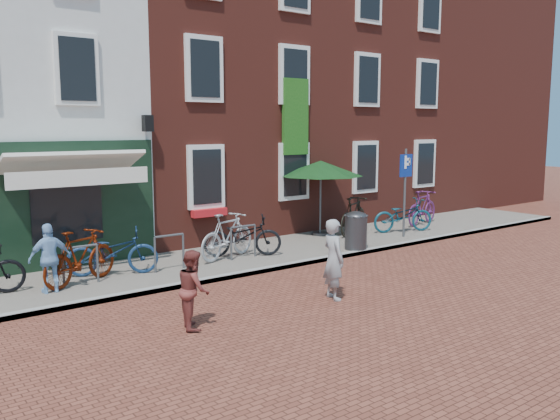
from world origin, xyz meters
TOP-DOWN VIEW (x-y plane):
  - ground at (0.00, 0.00)m, footprint 80.00×80.00m
  - sidewalk at (1.00, 1.50)m, footprint 24.00×3.00m
  - building_brick_mid at (2.00, 7.00)m, footprint 6.00×8.00m
  - building_brick_right at (8.00, 7.00)m, footprint 6.00×8.00m
  - filler_right at (14.50, 7.00)m, footprint 7.00×8.00m
  - litter_bin at (3.48, 0.30)m, footprint 0.59×0.59m
  - parking_sign at (5.83, 0.68)m, footprint 0.50×0.08m
  - parasol at (4.07, 2.40)m, footprint 2.50×2.50m
  - woman at (0.18, -2.42)m, footprint 0.48×0.64m
  - boy at (-2.77, -2.21)m, footprint 0.69×0.78m
  - cafe_person at (-4.16, 1.00)m, footprint 0.81×0.34m
  - bicycle_1 at (-3.47, 1.28)m, footprint 1.95×1.27m
  - bicycle_2 at (-2.67, 1.59)m, footprint 2.06×1.38m
  - bicycle_3 at (0.18, 1.42)m, footprint 1.97×1.07m
  - bicycle_4 at (0.62, 1.41)m, footprint 2.03×1.55m
  - bicycle_5 at (4.94, 1.89)m, footprint 1.95×1.25m
  - bicycle_6 at (6.43, 1.24)m, footprint 2.07×1.33m
  - bicycle_7 at (7.97, 1.75)m, footprint 1.97×0.94m

SIDE VIEW (x-z plane):
  - ground at x=0.00m, z-range 0.00..0.00m
  - sidewalk at x=1.00m, z-range 0.00..0.10m
  - bicycle_2 at x=-2.67m, z-range 0.10..1.13m
  - bicycle_4 at x=0.62m, z-range 0.10..1.13m
  - bicycle_6 at x=6.43m, z-range 0.10..1.13m
  - litter_bin at x=3.48m, z-range 0.12..1.19m
  - boy at x=-2.77m, z-range 0.00..1.32m
  - bicycle_1 at x=-3.47m, z-range 0.10..1.24m
  - bicycle_3 at x=0.18m, z-range 0.10..1.24m
  - bicycle_5 at x=4.94m, z-range 0.10..1.24m
  - bicycle_7 at x=7.97m, z-range 0.10..1.24m
  - cafe_person at x=-4.16m, z-range 0.10..1.47m
  - woman at x=0.18m, z-range 0.00..1.57m
  - parking_sign at x=5.83m, z-range 0.51..3.09m
  - parasol at x=4.07m, z-range 1.02..3.34m
  - filler_right at x=14.50m, z-range 0.00..9.00m
  - building_brick_mid at x=2.00m, z-range 0.00..10.00m
  - building_brick_right at x=8.00m, z-range 0.00..10.00m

